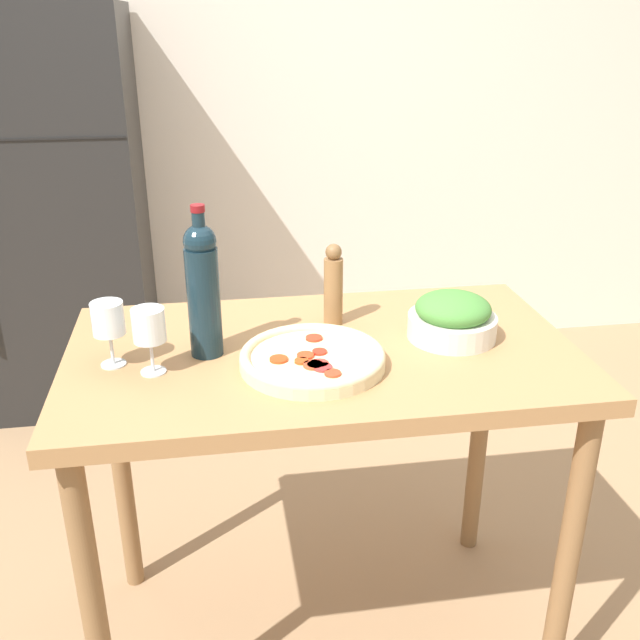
{
  "coord_description": "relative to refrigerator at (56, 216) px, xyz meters",
  "views": [
    {
      "loc": [
        -0.26,
        -1.58,
        1.71
      ],
      "look_at": [
        0.0,
        0.04,
        1.0
      ],
      "focal_mm": 40.0,
      "sensor_mm": 36.0,
      "label": 1
    }
  ],
  "objects": [
    {
      "name": "wine_glass_near",
      "position": [
        0.53,
        -1.73,
        0.17
      ],
      "size": [
        0.08,
        0.08,
        0.16
      ],
      "color": "silver",
      "rests_on": "prep_counter"
    },
    {
      "name": "wine_bottle",
      "position": [
        0.65,
        -1.65,
        0.24
      ],
      "size": [
        0.08,
        0.08,
        0.37
      ],
      "color": "#142833",
      "rests_on": "prep_counter"
    },
    {
      "name": "salad_bowl",
      "position": [
        1.27,
        -1.65,
        0.12
      ],
      "size": [
        0.23,
        0.23,
        0.12
      ],
      "color": "silver",
      "rests_on": "prep_counter"
    },
    {
      "name": "refrigerator",
      "position": [
        0.0,
        0.0,
        0.0
      ],
      "size": [
        0.76,
        0.66,
        1.76
      ],
      "color": "black",
      "rests_on": "ground_plane"
    },
    {
      "name": "prep_counter",
      "position": [
        0.93,
        -1.66,
        -0.06
      ],
      "size": [
        1.26,
        0.73,
        0.94
      ],
      "color": "#A87A4C",
      "rests_on": "ground_plane"
    },
    {
      "name": "ground_plane",
      "position": [
        0.93,
        -1.66,
        -0.88
      ],
      "size": [
        14.0,
        14.0,
        0.0
      ],
      "primitive_type": "plane",
      "color": "#9E7A56"
    },
    {
      "name": "wall_back",
      "position": [
        0.94,
        0.37,
        0.42
      ],
      "size": [
        6.4,
        0.08,
        2.6
      ],
      "color": "silver",
      "rests_on": "ground_plane"
    },
    {
      "name": "pepper_mill",
      "position": [
        0.99,
        -1.52,
        0.17
      ],
      "size": [
        0.05,
        0.05,
        0.22
      ],
      "color": "olive",
      "rests_on": "prep_counter"
    },
    {
      "name": "wine_glass_far",
      "position": [
        0.43,
        -1.68,
        0.18
      ],
      "size": [
        0.08,
        0.08,
        0.16
      ],
      "color": "silver",
      "rests_on": "prep_counter"
    },
    {
      "name": "homemade_pizza",
      "position": [
        0.9,
        -1.76,
        0.08
      ],
      "size": [
        0.34,
        0.34,
        0.04
      ],
      "color": "beige",
      "rests_on": "prep_counter"
    }
  ]
}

